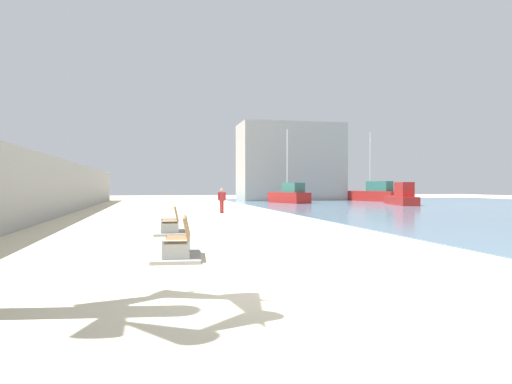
{
  "coord_description": "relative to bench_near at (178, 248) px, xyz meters",
  "views": [
    {
      "loc": [
        -2.11,
        -7.33,
        1.7
      ],
      "look_at": [
        2.34,
        12.99,
        1.43
      ],
      "focal_mm": 32.99,
      "sensor_mm": 36.0,
      "label": 1
    }
  ],
  "objects": [
    {
      "name": "ground_plane",
      "position": [
        1.54,
        14.11,
        -0.23
      ],
      "size": [
        120.0,
        120.0,
        0.0
      ],
      "primitive_type": "plane",
      "color": "beige"
    },
    {
      "name": "person_walking",
      "position": [
        3.59,
        17.72,
        0.66
      ],
      "size": [
        0.52,
        0.23,
        1.55
      ],
      "color": "#B22D33",
      "rests_on": "ground"
    },
    {
      "name": "harbor_building",
      "position": [
        15.24,
        42.11,
        4.25
      ],
      "size": [
        12.0,
        6.0,
        8.97
      ],
      "primitive_type": "cube",
      "color": "#ADAAA3",
      "rests_on": "ground"
    },
    {
      "name": "boat_nearest",
      "position": [
        12.46,
        32.89,
        0.56
      ],
      "size": [
        3.24,
        5.3,
        7.22
      ],
      "color": "red",
      "rests_on": "water_bay"
    },
    {
      "name": "seawall",
      "position": [
        -5.96,
        14.11,
        1.38
      ],
      "size": [
        0.8,
        64.0,
        3.22
      ],
      "primitive_type": "cube",
      "color": "#9E9E99",
      "rests_on": "ground"
    },
    {
      "name": "bench_near",
      "position": [
        0.0,
        0.0,
        0.0
      ],
      "size": [
        1.27,
        2.18,
        0.98
      ],
      "color": "#9E9E99",
      "rests_on": "ground"
    },
    {
      "name": "boat_outer",
      "position": [
        20.74,
        26.27,
        0.51
      ],
      "size": [
        2.9,
        6.56,
        1.98
      ],
      "color": "red",
      "rests_on": "water_bay"
    },
    {
      "name": "bench_far",
      "position": [
        0.02,
        5.8,
        0.0
      ],
      "size": [
        1.15,
        2.13,
        0.98
      ],
      "color": "#9E9E99",
      "rests_on": "ground"
    },
    {
      "name": "boat_distant",
      "position": [
        22.94,
        36.02,
        0.63
      ],
      "size": [
        3.37,
        7.25,
        7.57
      ],
      "color": "red",
      "rests_on": "water_bay"
    }
  ]
}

